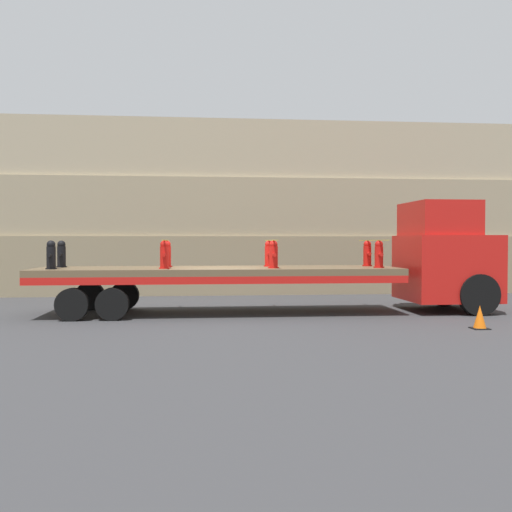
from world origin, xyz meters
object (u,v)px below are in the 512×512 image
fire_hydrant_black_near_0 (51,255)px  fire_hydrant_red_near_3 (379,255)px  fire_hydrant_red_near_1 (164,255)px  flatbed_trailer (202,275)px  fire_hydrant_black_far_0 (61,254)px  fire_hydrant_red_far_1 (167,254)px  truck_cab (448,257)px  fire_hydrant_red_near_2 (274,255)px  fire_hydrant_red_far_2 (269,254)px  fire_hydrant_red_far_3 (367,254)px  traffic_cone (480,317)px

fire_hydrant_black_near_0 → fire_hydrant_red_near_3: size_ratio=1.00×
fire_hydrant_red_near_1 → flatbed_trailer: bearing=29.0°
fire_hydrant_black_far_0 → fire_hydrant_red_far_1: 3.00m
fire_hydrant_red_near_1 → truck_cab: bearing=3.9°
truck_cab → fire_hydrant_black_far_0: (-11.28, 0.57, 0.09)m
fire_hydrant_red_near_2 → fire_hydrant_red_far_2: (0.00, 1.13, 0.00)m
fire_hydrant_red_far_3 → fire_hydrant_red_near_3: bearing=-90.0°
fire_hydrant_black_near_0 → fire_hydrant_red_far_1: (3.00, 1.13, 0.00)m
fire_hydrant_red_near_2 → fire_hydrant_red_far_3: bearing=20.7°
fire_hydrant_red_near_3 → fire_hydrant_red_far_3: (0.00, 1.13, 0.00)m
fire_hydrant_red_far_2 → fire_hydrant_red_far_3: same height
fire_hydrant_red_near_2 → fire_hydrant_red_near_3: (3.00, 0.00, 0.00)m
flatbed_trailer → fire_hydrant_red_far_3: size_ratio=13.22×
fire_hydrant_black_near_0 → fire_hydrant_red_near_1: size_ratio=1.00×
truck_cab → fire_hydrant_red_near_3: 2.34m
fire_hydrant_red_far_2 → fire_hydrant_red_near_3: (3.00, -1.13, 0.00)m
flatbed_trailer → fire_hydrant_red_far_1: bearing=151.0°
fire_hydrant_red_far_3 → fire_hydrant_red_near_2: bearing=-159.3°
fire_hydrant_red_far_2 → fire_hydrant_red_far_3: size_ratio=1.00×
fire_hydrant_black_near_0 → fire_hydrant_red_far_2: 6.11m
fire_hydrant_red_near_2 → fire_hydrant_red_far_3: size_ratio=1.00×
flatbed_trailer → fire_hydrant_red_far_3: fire_hydrant_red_far_3 is taller
flatbed_trailer → fire_hydrant_red_near_1: fire_hydrant_red_near_1 is taller
truck_cab → fire_hydrant_red_near_1: size_ratio=4.16×
flatbed_trailer → fire_hydrant_black_near_0: bearing=-172.0°
fire_hydrant_red_far_1 → fire_hydrant_red_far_3: bearing=0.0°
truck_cab → fire_hydrant_red_far_2: bearing=173.9°
fire_hydrant_black_near_0 → fire_hydrant_red_far_3: same height
fire_hydrant_red_near_1 → fire_hydrant_red_far_2: (3.00, 1.13, 0.00)m
fire_hydrant_black_far_0 → fire_hydrant_red_near_2: size_ratio=1.00×
truck_cab → fire_hydrant_red_near_3: truck_cab is taller
traffic_cone → fire_hydrant_red_near_1: bearing=158.7°
truck_cab → fire_hydrant_red_far_1: truck_cab is taller
flatbed_trailer → fire_hydrant_black_near_0: (-4.02, -0.57, 0.59)m
fire_hydrant_black_near_0 → traffic_cone: size_ratio=1.40×
fire_hydrant_black_far_0 → flatbed_trailer: bearing=-8.0°
truck_cab → fire_hydrant_red_far_3: bearing=166.0°
fire_hydrant_black_far_0 → fire_hydrant_red_near_2: bearing=-10.7°
fire_hydrant_red_near_3 → traffic_cone: 3.58m
fire_hydrant_red_far_3 → truck_cab: bearing=-14.0°
fire_hydrant_black_near_0 → fire_hydrant_red_near_2: size_ratio=1.00×
fire_hydrant_black_near_0 → fire_hydrant_red_near_2: bearing=0.0°
fire_hydrant_red_near_2 → fire_hydrant_red_far_2: size_ratio=1.00×
fire_hydrant_red_far_1 → fire_hydrant_red_near_2: (3.00, -1.13, 0.00)m
traffic_cone → fire_hydrant_black_near_0: bearing=164.5°
truck_cab → fire_hydrant_red_far_2: size_ratio=4.16×
fire_hydrant_red_far_1 → fire_hydrant_red_far_3: (6.00, 0.00, 0.00)m
flatbed_trailer → fire_hydrant_red_near_1: (-1.02, -0.57, 0.59)m
flatbed_trailer → fire_hydrant_red_near_2: fire_hydrant_red_near_2 is taller
flatbed_trailer → fire_hydrant_red_far_2: fire_hydrant_red_far_2 is taller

